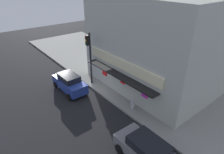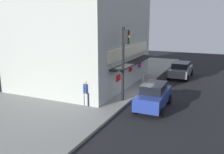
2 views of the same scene
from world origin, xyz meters
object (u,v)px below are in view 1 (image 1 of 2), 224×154
Objects in this scene: traffic_light at (89,53)px; potted_plant_by_doorway at (151,102)px; fire_hydrant at (133,104)px; parked_car_grey at (148,151)px; parked_car_blue at (69,83)px; pedestrian at (95,63)px; trash_can at (111,82)px.

potted_plant_by_doorway is (6.71, 1.63, -2.82)m from traffic_light.
fire_hydrant is 0.21× the size of parked_car_grey.
parked_car_blue is (-0.29, -2.26, -2.66)m from traffic_light.
parked_car_blue reaches higher than fire_hydrant.
traffic_light is 3.70m from pedestrian.
pedestrian is 0.44× the size of parked_car_blue.
parked_car_grey reaches higher than potted_plant_by_doorway.
trash_can is at bearing 155.63° from parked_car_grey.
potted_plant_by_doorway is 5.26m from parked_car_grey.
trash_can is 0.17× the size of parked_car_grey.
fire_hydrant is 1.57m from potted_plant_by_doorway.
traffic_light is at bearing -166.34° from potted_plant_by_doorway.
parked_car_blue is at bearing -156.49° from fire_hydrant.
trash_can is at bearing -177.39° from potted_plant_by_doorway.
pedestrian is 1.86× the size of potted_plant_by_doorway.
fire_hydrant is 8.03m from pedestrian.
traffic_light is 2.90× the size of pedestrian.
potted_plant_by_doorway is 0.24× the size of parked_car_blue.
traffic_light is 10.68m from parked_car_grey.
parked_car_blue is (-6.06, -2.63, 0.28)m from fire_hydrant.
potted_plant_by_doorway reaches higher than fire_hydrant.
parked_car_blue is (1.80, -4.18, -0.29)m from pedestrian.
traffic_light is at bearing 82.65° from parked_car_blue.
pedestrian is at bearing 113.23° from parked_car_blue.
fire_hydrant is (5.77, 0.38, -2.94)m from traffic_light.
fire_hydrant is at bearing 3.74° from traffic_light.
pedestrian is 8.81m from potted_plant_by_doorway.
pedestrian is 4.56m from parked_car_blue.
traffic_light is at bearing -176.26° from fire_hydrant.
traffic_light is 3.66m from trash_can.
parked_car_blue is 0.92× the size of parked_car_grey.
pedestrian reaches higher than parked_car_blue.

